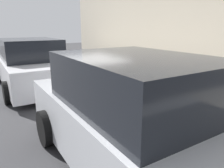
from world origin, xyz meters
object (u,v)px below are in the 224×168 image
at_px(fire_hydrant, 93,66).
at_px(suitcase_maroon_7, 103,70).
at_px(suitcase_olive_1, 162,89).
at_px(suitcase_teal_4, 128,78).
at_px(bollard_post, 81,62).
at_px(suitcase_maroon_0, 182,94).
at_px(parked_car_silver_0, 135,119).
at_px(suitcase_navy_2, 150,87).
at_px(suitcase_red_6, 109,71).
at_px(suitcase_black_3, 139,82).
at_px(suitcase_silver_5, 117,75).
at_px(parked_car_white_1, 31,65).

bearing_deg(fire_hydrant, suitcase_maroon_7, -178.17).
xyz_separation_m(suitcase_olive_1, suitcase_teal_4, (1.46, 0.01, 0.03)).
bearing_deg(bollard_post, suitcase_teal_4, -177.66).
relative_size(suitcase_maroon_0, parked_car_silver_0, 0.20).
bearing_deg(suitcase_navy_2, suitcase_red_6, 1.26).
distance_m(suitcase_maroon_0, suitcase_olive_1, 0.56).
height_order(suitcase_navy_2, fire_hydrant, fire_hydrant).
xyz_separation_m(suitcase_maroon_0, bollard_post, (5.04, 0.22, 0.15)).
bearing_deg(suitcase_teal_4, suitcase_black_3, -173.31).
height_order(suitcase_navy_2, suitcase_red_6, suitcase_red_6).
height_order(suitcase_red_6, fire_hydrant, suitcase_red_6).
relative_size(suitcase_teal_4, parked_car_silver_0, 0.17).
bearing_deg(parked_car_silver_0, suitcase_teal_4, -37.35).
distance_m(suitcase_navy_2, suitcase_silver_5, 1.47).
xyz_separation_m(suitcase_silver_5, parked_car_silver_0, (-3.55, 2.29, 0.31)).
height_order(suitcase_navy_2, suitcase_teal_4, suitcase_teal_4).
xyz_separation_m(suitcase_teal_4, bollard_post, (3.02, 0.12, 0.10)).
distance_m(suitcase_red_6, suitcase_maroon_7, 0.52).
bearing_deg(suitcase_teal_4, suitcase_maroon_0, -177.36).
bearing_deg(fire_hydrant, suitcase_silver_5, 177.77).
relative_size(suitcase_black_3, parked_car_white_1, 0.19).
distance_m(suitcase_navy_2, suitcase_black_3, 0.48).
xyz_separation_m(fire_hydrant, parked_car_silver_0, (-5.30, 2.35, 0.27)).
height_order(suitcase_red_6, bollard_post, suitcase_red_6).
bearing_deg(suitcase_olive_1, fire_hydrant, -0.27).
bearing_deg(suitcase_maroon_7, suitcase_maroon_0, -179.30).
bearing_deg(suitcase_maroon_0, parked_car_white_1, 28.75).
bearing_deg(parked_car_white_1, parked_car_silver_0, 180.00).
relative_size(suitcase_silver_5, fire_hydrant, 1.29).
relative_size(suitcase_teal_4, suitcase_maroon_7, 1.05).
bearing_deg(parked_car_silver_0, suitcase_black_3, -42.93).
xyz_separation_m(suitcase_black_3, parked_car_white_1, (2.88, 2.38, 0.34)).
xyz_separation_m(parked_car_silver_0, parked_car_white_1, (5.44, 0.00, -0.01)).
relative_size(suitcase_silver_5, suitcase_maroon_7, 1.29).
bearing_deg(parked_car_white_1, suitcase_red_6, -120.11).
bearing_deg(suitcase_olive_1, suitcase_black_3, -2.79).
bearing_deg(suitcase_silver_5, suitcase_navy_2, -176.50).
relative_size(suitcase_navy_2, suitcase_silver_5, 0.61).
bearing_deg(suitcase_red_6, parked_car_white_1, 59.89).
distance_m(fire_hydrant, parked_car_silver_0, 5.81).
bearing_deg(suitcase_black_3, parked_car_silver_0, 137.07).
relative_size(suitcase_olive_1, fire_hydrant, 1.24).
relative_size(fire_hydrant, parked_car_white_1, 0.15).
xyz_separation_m(suitcase_teal_4, parked_car_silver_0, (-3.05, 2.33, 0.29)).
distance_m(fire_hydrant, bollard_post, 0.78).
xyz_separation_m(suitcase_navy_2, suitcase_maroon_7, (2.51, -0.00, 0.08)).
bearing_deg(suitcase_black_3, suitcase_maroon_7, 0.22).
distance_m(suitcase_olive_1, bollard_post, 4.49).
distance_m(suitcase_maroon_0, suitcase_teal_4, 2.02).
xyz_separation_m(suitcase_maroon_0, suitcase_teal_4, (2.02, 0.09, 0.04)).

